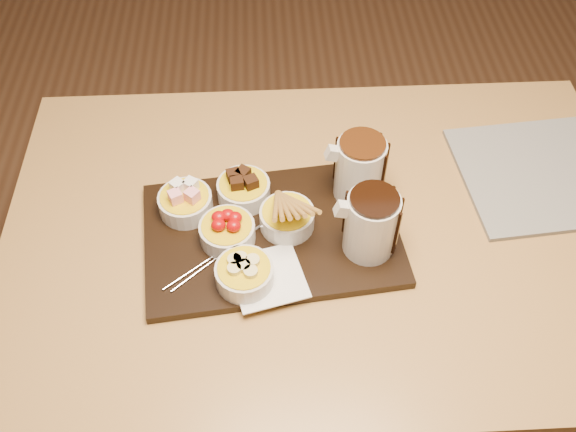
{
  "coord_description": "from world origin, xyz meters",
  "views": [
    {
      "loc": [
        -0.11,
        -0.74,
        1.69
      ],
      "look_at": [
        -0.07,
        -0.02,
        0.81
      ],
      "focal_mm": 40.0,
      "sensor_mm": 36.0,
      "label": 1
    }
  ],
  "objects_px": {
    "serving_board": "(272,234)",
    "pitcher_milk_chocolate": "(360,169)",
    "pitcher_dark_chocolate": "(371,224)",
    "newspaper": "(553,173)",
    "bowl_strawberries": "(227,232)",
    "dining_table": "(322,258)"
  },
  "relations": [
    {
      "from": "serving_board",
      "to": "bowl_strawberries",
      "type": "height_order",
      "value": "bowl_strawberries"
    },
    {
      "from": "serving_board",
      "to": "pitcher_dark_chocolate",
      "type": "relative_size",
      "value": 3.69
    },
    {
      "from": "pitcher_dark_chocolate",
      "to": "pitcher_milk_chocolate",
      "type": "distance_m",
      "value": 0.13
    },
    {
      "from": "bowl_strawberries",
      "to": "pitcher_milk_chocolate",
      "type": "height_order",
      "value": "pitcher_milk_chocolate"
    },
    {
      "from": "serving_board",
      "to": "bowl_strawberries",
      "type": "relative_size",
      "value": 4.6
    },
    {
      "from": "dining_table",
      "to": "serving_board",
      "type": "bearing_deg",
      "value": -168.48
    },
    {
      "from": "pitcher_dark_chocolate",
      "to": "newspaper",
      "type": "bearing_deg",
      "value": 17.52
    },
    {
      "from": "dining_table",
      "to": "bowl_strawberries",
      "type": "xyz_separation_m",
      "value": [
        -0.18,
        -0.03,
        0.14
      ]
    },
    {
      "from": "serving_board",
      "to": "pitcher_dark_chocolate",
      "type": "bearing_deg",
      "value": -19.98
    },
    {
      "from": "pitcher_dark_chocolate",
      "to": "newspaper",
      "type": "relative_size",
      "value": 0.34
    },
    {
      "from": "pitcher_dark_chocolate",
      "to": "pitcher_milk_chocolate",
      "type": "xyz_separation_m",
      "value": [
        -0.0,
        0.13,
        0.0
      ]
    },
    {
      "from": "dining_table",
      "to": "bowl_strawberries",
      "type": "height_order",
      "value": "bowl_strawberries"
    },
    {
      "from": "dining_table",
      "to": "newspaper",
      "type": "distance_m",
      "value": 0.49
    },
    {
      "from": "pitcher_dark_chocolate",
      "to": "dining_table",
      "type": "bearing_deg",
      "value": 132.41
    },
    {
      "from": "pitcher_dark_chocolate",
      "to": "pitcher_milk_chocolate",
      "type": "height_order",
      "value": "same"
    },
    {
      "from": "dining_table",
      "to": "bowl_strawberries",
      "type": "relative_size",
      "value": 12.0
    },
    {
      "from": "serving_board",
      "to": "pitcher_milk_chocolate",
      "type": "xyz_separation_m",
      "value": [
        0.17,
        0.09,
        0.07
      ]
    },
    {
      "from": "serving_board",
      "to": "newspaper",
      "type": "distance_m",
      "value": 0.58
    },
    {
      "from": "dining_table",
      "to": "pitcher_milk_chocolate",
      "type": "height_order",
      "value": "pitcher_milk_chocolate"
    },
    {
      "from": "bowl_strawberries",
      "to": "serving_board",
      "type": "bearing_deg",
      "value": 9.66
    },
    {
      "from": "pitcher_milk_chocolate",
      "to": "newspaper",
      "type": "relative_size",
      "value": 0.34
    },
    {
      "from": "dining_table",
      "to": "serving_board",
      "type": "distance_m",
      "value": 0.15
    }
  ]
}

